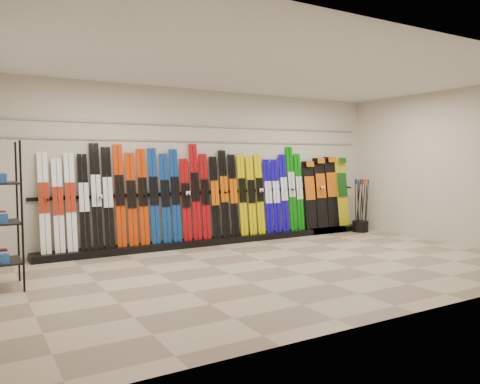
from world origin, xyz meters
TOP-DOWN VIEW (x-y plane):
  - floor at (0.00, 0.00)m, footprint 8.00×8.00m
  - back_wall at (0.00, 2.50)m, footprint 8.00×0.00m
  - right_wall at (4.00, 0.00)m, footprint 0.00×5.00m
  - ceiling at (0.00, 0.00)m, footprint 8.00×8.00m
  - ski_rack_base at (0.22, 2.28)m, footprint 8.00×0.40m
  - skis at (-0.47, 2.34)m, footprint 5.37×0.25m
  - snowboards at (2.94, 2.36)m, footprint 1.26×0.24m
  - accessory_rack at (-3.75, 0.82)m, footprint 0.40×0.60m
  - pole_bin at (3.60, 1.94)m, footprint 0.37×0.37m
  - ski_poles at (3.61, 1.94)m, footprint 0.31×0.33m
  - slatwall_rail_0 at (0.00, 2.48)m, footprint 7.60×0.02m
  - slatwall_rail_1 at (0.00, 2.48)m, footprint 7.60×0.02m

SIDE VIEW (x-z plane):
  - floor at x=0.00m, z-range 0.00..0.00m
  - ski_rack_base at x=0.22m, z-range 0.00..0.12m
  - pole_bin at x=3.60m, z-range 0.00..0.25m
  - ski_poles at x=3.61m, z-range 0.02..1.20m
  - snowboards at x=2.94m, z-range 0.10..1.69m
  - accessory_rack at x=-3.75m, z-range 0.00..1.88m
  - skis at x=-0.47m, z-range 0.04..1.87m
  - back_wall at x=0.00m, z-range -2.50..5.50m
  - right_wall at x=4.00m, z-range -1.00..4.00m
  - slatwall_rail_0 at x=0.00m, z-range 1.98..2.02m
  - slatwall_rail_1 at x=0.00m, z-range 2.28..2.31m
  - ceiling at x=0.00m, z-range 3.00..3.00m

